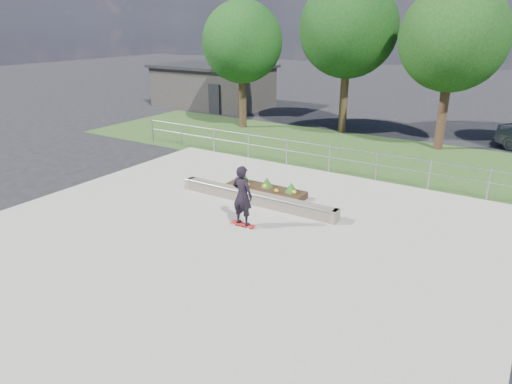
# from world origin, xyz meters

# --- Properties ---
(ground) EXTENTS (120.00, 120.00, 0.00)m
(ground) POSITION_xyz_m (0.00, 0.00, 0.00)
(ground) COLOR black
(ground) RESTS_ON ground
(grass_verge) EXTENTS (30.00, 8.00, 0.02)m
(grass_verge) POSITION_xyz_m (0.00, 11.00, 0.01)
(grass_verge) COLOR #27431A
(grass_verge) RESTS_ON ground
(concrete_slab) EXTENTS (15.00, 15.00, 0.06)m
(concrete_slab) POSITION_xyz_m (0.00, 0.00, 0.03)
(concrete_slab) COLOR gray
(concrete_slab) RESTS_ON ground
(fence) EXTENTS (20.06, 0.06, 1.20)m
(fence) POSITION_xyz_m (0.00, 7.50, 0.77)
(fence) COLOR gray
(fence) RESTS_ON ground
(building) EXTENTS (8.40, 5.40, 3.00)m
(building) POSITION_xyz_m (-14.00, 18.00, 1.51)
(building) COLOR #2A2826
(building) RESTS_ON ground
(tree_far_left) EXTENTS (4.55, 4.55, 7.15)m
(tree_far_left) POSITION_xyz_m (-8.00, 13.00, 4.85)
(tree_far_left) COLOR #2F1F13
(tree_far_left) RESTS_ON ground
(tree_mid_left) EXTENTS (5.25, 5.25, 8.25)m
(tree_mid_left) POSITION_xyz_m (-2.50, 15.00, 5.61)
(tree_mid_left) COLOR #342314
(tree_mid_left) RESTS_ON ground
(tree_mid_right) EXTENTS (4.90, 4.90, 7.70)m
(tree_mid_right) POSITION_xyz_m (3.00, 14.00, 5.23)
(tree_mid_right) COLOR #331E14
(tree_mid_right) RESTS_ON ground
(grind_ledge) EXTENTS (6.00, 0.44, 0.43)m
(grind_ledge) POSITION_xyz_m (-0.67, 2.88, 0.26)
(grind_ledge) COLOR brown
(grind_ledge) RESTS_ON concrete_slab
(planter_bed) EXTENTS (3.00, 1.20, 0.61)m
(planter_bed) POSITION_xyz_m (-0.88, 3.75, 0.24)
(planter_bed) COLOR black
(planter_bed) RESTS_ON concrete_slab
(skateboarder) EXTENTS (0.80, 0.46, 1.94)m
(skateboarder) POSITION_xyz_m (-0.03, 1.10, 1.06)
(skateboarder) COLOR silver
(skateboarder) RESTS_ON concrete_slab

